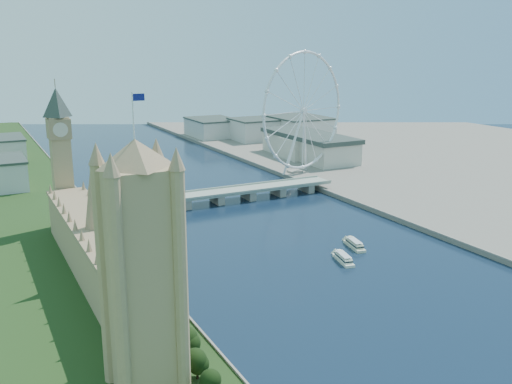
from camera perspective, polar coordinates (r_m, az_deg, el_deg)
ground at (r=264.20m, az=24.13°, el=-16.41°), size 2000.00×2000.00×0.00m
tree_row at (r=245.84m, az=-6.55°, el=-15.07°), size 9.18×201.18×21.76m
victoria_tower at (r=211.19m, az=-11.44°, el=-6.78°), size 28.16×28.16×112.00m
parliament_range at (r=330.38m, az=-15.52°, el=-5.92°), size 24.00×200.00×70.00m
big_ben at (r=422.57m, az=-19.04°, el=4.90°), size 20.02×20.02×110.00m
westminster_bridge at (r=489.54m, az=-3.93°, el=-0.34°), size 220.00×22.00×9.50m
london_eye at (r=581.90m, az=4.78°, el=8.05°), size 113.60×39.12×124.30m
county_hall at (r=683.65m, az=5.27°, el=3.23°), size 54.00×144.00×35.00m
city_skyline at (r=740.09m, az=-9.18°, el=5.28°), size 505.00×280.00×32.00m
tour_boat_near at (r=361.55m, az=8.72°, el=-6.91°), size 11.93×26.25×5.58m
tour_boat_far at (r=387.48m, az=9.81°, el=-5.49°), size 11.92×26.87×5.72m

